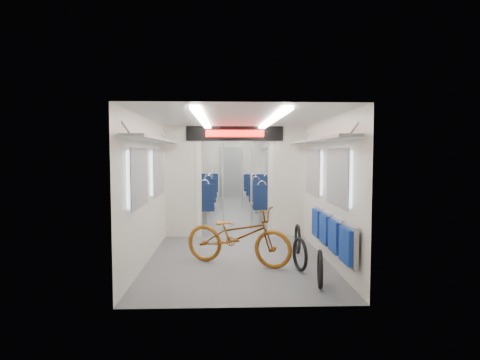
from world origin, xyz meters
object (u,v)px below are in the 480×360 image
(seat_bay_far_right, at_px, (258,188))
(flip_bench, at_px, (331,233))
(seat_bay_near_right, at_px, (267,198))
(stanchion_near_right, at_px, (251,179))
(bike_hoop_c, at_px, (298,240))
(stanchion_near_left, at_px, (223,180))
(bicycle, at_px, (238,236))
(bike_hoop_a, at_px, (320,271))
(stanchion_far_left, at_px, (221,173))
(stanchion_far_right, at_px, (242,173))
(seat_bay_far_left, at_px, (204,188))
(bike_hoop_b, at_px, (300,256))
(seat_bay_near_left, at_px, (198,198))

(seat_bay_far_right, bearing_deg, flip_bench, -87.11)
(seat_bay_near_right, xyz_separation_m, stanchion_near_right, (-0.54, -1.66, 0.62))
(bike_hoop_c, height_order, seat_bay_far_right, seat_bay_far_right)
(bike_hoop_c, relative_size, seat_bay_far_right, 0.26)
(seat_bay_near_right, relative_size, stanchion_near_left, 0.87)
(bicycle, distance_m, bike_hoop_a, 1.55)
(stanchion_far_left, bearing_deg, bike_hoop_c, -75.17)
(bicycle, relative_size, stanchion_far_right, 0.76)
(seat_bay_far_right, distance_m, stanchion_far_left, 2.40)
(bike_hoop_a, bearing_deg, stanchion_near_right, 98.72)
(seat_bay_far_right, xyz_separation_m, stanchion_near_right, (-0.54, -4.96, 0.62))
(seat_bay_far_left, bearing_deg, stanchion_far_right, -44.13)
(seat_bay_far_left, height_order, stanchion_far_left, stanchion_far_left)
(bicycle, xyz_separation_m, stanchion_far_right, (0.32, 6.29, 0.69))
(stanchion_near_left, height_order, stanchion_far_left, same)
(flip_bench, relative_size, seat_bay_far_right, 1.06)
(bike_hoop_a, height_order, stanchion_near_left, stanchion_near_left)
(seat_bay_far_right, xyz_separation_m, stanchion_near_left, (-1.19, -4.99, 0.62))
(bike_hoop_b, bearing_deg, bicycle, 156.99)
(seat_bay_near_right, xyz_separation_m, stanchion_near_left, (-1.19, -1.68, 0.62))
(seat_bay_far_left, relative_size, seat_bay_far_right, 1.08)
(seat_bay_far_left, bearing_deg, bike_hoop_a, -77.27)
(stanchion_far_left, bearing_deg, seat_bay_far_right, 56.55)
(seat_bay_near_left, xyz_separation_m, seat_bay_far_left, (0.00, 3.06, -0.00))
(stanchion_near_right, bearing_deg, bicycle, -97.72)
(stanchion_far_left, height_order, stanchion_far_right, same)
(bicycle, bearing_deg, seat_bay_far_right, 16.45)
(seat_bay_far_right, bearing_deg, bike_hoop_b, -90.23)
(seat_bay_far_left, xyz_separation_m, stanchion_far_left, (0.59, -1.56, 0.60))
(seat_bay_near_left, bearing_deg, bike_hoop_b, -69.19)
(stanchion_near_left, bearing_deg, seat_bay_far_left, 98.41)
(seat_bay_far_left, bearing_deg, stanchion_near_left, -81.59)
(bicycle, xyz_separation_m, flip_bench, (1.35, -0.42, 0.12))
(stanchion_near_left, relative_size, stanchion_far_left, 1.00)
(bicycle, height_order, stanchion_near_right, stanchion_near_right)
(bike_hoop_a, relative_size, seat_bay_far_right, 0.25)
(stanchion_near_left, height_order, stanchion_far_right, same)
(seat_bay_far_right, relative_size, stanchion_near_left, 0.86)
(seat_bay_near_right, distance_m, seat_bay_far_left, 3.47)
(seat_bay_near_left, distance_m, stanchion_near_right, 2.11)
(bicycle, height_order, stanchion_far_right, stanchion_far_right)
(seat_bay_near_left, bearing_deg, bike_hoop_c, -62.21)
(bike_hoop_a, relative_size, seat_bay_near_left, 0.23)
(seat_bay_near_right, distance_m, stanchion_near_left, 2.15)
(bike_hoop_b, xyz_separation_m, bike_hoop_c, (0.16, 1.05, 0.00))
(bike_hoop_a, distance_m, bike_hoop_b, 0.77)
(seat_bay_near_right, bearing_deg, seat_bay_far_right, 90.00)
(bicycle, distance_m, seat_bay_far_right, 7.94)
(bicycle, height_order, seat_bay_near_left, seat_bay_near_left)
(bicycle, distance_m, bike_hoop_c, 1.27)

